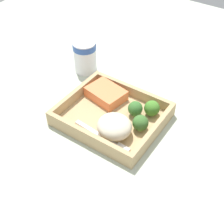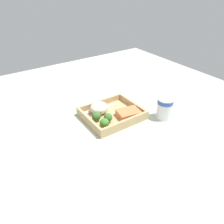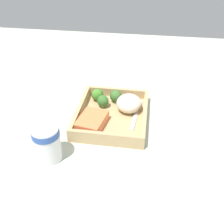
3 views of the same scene
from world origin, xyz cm
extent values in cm
cube|color=#B6C1AC|center=(0.00, 0.00, -1.00)|extent=(160.00, 160.00, 2.00)
cube|color=tan|center=(0.00, 0.00, 0.60)|extent=(25.27, 21.51, 1.20)
cube|color=tan|center=(0.00, -10.16, 2.66)|extent=(25.27, 1.20, 2.93)
cube|color=tan|center=(0.00, 10.16, 2.66)|extent=(25.27, 1.20, 2.93)
cube|color=tan|center=(-12.03, 0.00, 2.66)|extent=(1.20, 19.11, 2.93)
cube|color=tan|center=(12.03, 0.00, 2.66)|extent=(1.20, 19.11, 2.93)
cube|color=#F77C47|center=(-5.50, 5.18, 2.64)|extent=(11.06, 8.99, 2.88)
ellipsoid|color=beige|center=(3.96, -4.84, 3.82)|extent=(8.50, 8.05, 5.24)
cylinder|color=#749657|center=(8.07, 6.20, 1.79)|extent=(1.53, 1.53, 1.17)
sphere|color=#45802A|center=(8.07, 6.20, 3.48)|extent=(4.03, 4.03, 4.03)
cylinder|color=#7E9D5E|center=(8.31, 0.47, 1.79)|extent=(1.50, 1.50, 1.18)
sphere|color=#3C6A2D|center=(8.31, 0.47, 3.47)|extent=(3.96, 3.96, 3.96)
cylinder|color=#78A34F|center=(4.61, 3.71, 1.83)|extent=(1.44, 1.44, 1.25)
sphere|color=#386D2E|center=(4.61, 3.71, 3.49)|extent=(3.79, 3.79, 3.79)
cube|color=silver|center=(0.24, -7.24, 1.42)|extent=(12.45, 2.08, 0.44)
cube|color=silver|center=(8.11, -7.87, 1.42)|extent=(3.56, 2.46, 0.44)
cylinder|color=white|center=(-19.12, 13.68, 4.89)|extent=(6.75, 6.75, 9.78)
cylinder|color=#3356A8|center=(-19.12, 13.68, 8.50)|extent=(6.95, 6.95, 1.76)
cube|color=white|center=(-24.12, -10.10, 0.12)|extent=(12.41, 13.73, 0.24)
camera|label=1|loc=(32.53, -47.84, 56.77)|focal=50.00mm
camera|label=2|loc=(47.21, 69.21, 55.87)|focal=35.00mm
camera|label=3|loc=(-65.33, -9.90, 49.93)|focal=42.00mm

